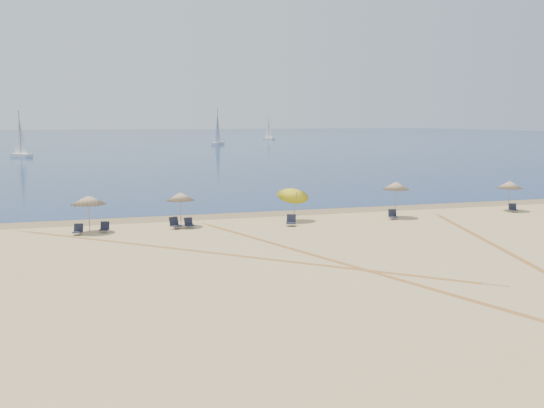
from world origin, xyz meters
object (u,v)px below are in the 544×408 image
(umbrella_5, at_px, (510,185))
(chair_6, at_px, (393,215))
(chair_1, at_px, (78,230))
(chair_4, at_px, (189,223))
(umbrella_4, at_px, (396,186))
(sailboat_0, at_px, (218,134))
(sailboat_1, at_px, (20,143))
(umbrella_3, at_px, (293,192))
(umbrella_1, at_px, (88,200))
(chair_7, at_px, (513,208))
(sailboat_2, at_px, (269,133))
(chair_5, at_px, (291,221))
(umbrella_2, at_px, (180,196))
(chair_3, at_px, (175,224))
(chair_2, at_px, (104,228))

(umbrella_5, bearing_deg, chair_6, -174.12)
(chair_1, height_order, chair_4, chair_1)
(umbrella_4, bearing_deg, sailboat_0, 84.68)
(chair_1, xyz_separation_m, sailboat_1, (-12.57, 82.20, 2.32))
(umbrella_3, bearing_deg, umbrella_4, -3.94)
(umbrella_1, distance_m, chair_7, 30.69)
(umbrella_1, height_order, umbrella_5, umbrella_1)
(umbrella_1, height_order, sailboat_2, sailboat_2)
(umbrella_5, relative_size, chair_5, 2.64)
(chair_1, height_order, sailboat_2, sailboat_2)
(chair_7, bearing_deg, sailboat_0, 110.65)
(chair_5, bearing_deg, sailboat_1, 129.09)
(chair_5, bearing_deg, sailboat_2, 96.20)
(umbrella_2, distance_m, umbrella_3, 7.70)
(umbrella_4, relative_size, chair_3, 2.91)
(umbrella_5, bearing_deg, umbrella_1, -179.66)
(sailboat_1, relative_size, sailboat_2, 1.09)
(chair_3, xyz_separation_m, sailboat_2, (52.93, 162.70, 2.06))
(sailboat_1, bearing_deg, umbrella_3, -106.82)
(chair_3, height_order, sailboat_2, sailboat_2)
(sailboat_0, bearing_deg, chair_1, -76.07)
(chair_3, distance_m, sailboat_0, 127.25)
(umbrella_2, xyz_separation_m, umbrella_5, (25.12, -0.30, 0.02))
(umbrella_1, bearing_deg, sailboat_0, 75.31)
(umbrella_5, distance_m, sailboat_0, 123.82)
(umbrella_5, bearing_deg, sailboat_2, 80.44)
(umbrella_3, relative_size, chair_6, 3.38)
(chair_5, xyz_separation_m, chair_7, (17.91, 0.78, -0.04))
(chair_5, relative_size, sailboat_2, 0.11)
(sailboat_0, bearing_deg, umbrella_4, -66.49)
(umbrella_5, height_order, chair_1, umbrella_5)
(chair_6, bearing_deg, chair_7, 17.65)
(chair_5, bearing_deg, chair_6, 25.44)
(chair_5, relative_size, chair_6, 1.13)
(umbrella_2, relative_size, umbrella_3, 0.87)
(umbrella_2, relative_size, umbrella_4, 0.88)
(chair_4, bearing_deg, chair_2, 170.39)
(umbrella_4, bearing_deg, umbrella_1, 179.41)
(chair_4, xyz_separation_m, sailboat_2, (52.03, 162.66, 2.10))
(umbrella_3, relative_size, sailboat_1, 0.31)
(sailboat_0, bearing_deg, chair_5, -70.14)
(umbrella_4, distance_m, chair_3, 15.82)
(umbrella_1, relative_size, umbrella_2, 1.02)
(chair_4, bearing_deg, umbrella_5, -9.19)
(umbrella_3, bearing_deg, chair_5, -112.60)
(chair_1, bearing_deg, umbrella_2, 21.74)
(chair_7, bearing_deg, umbrella_2, -161.01)
(chair_2, relative_size, chair_6, 0.96)
(chair_7, bearing_deg, chair_4, -159.35)
(umbrella_1, relative_size, sailboat_0, 0.23)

